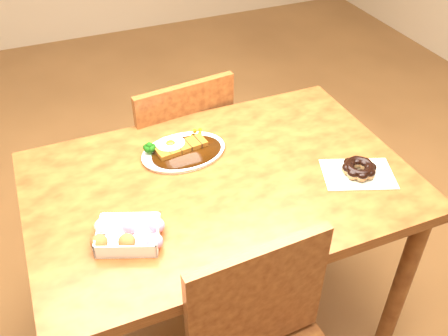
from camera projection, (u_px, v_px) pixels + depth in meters
name	position (u px, v px, depth m)	size (l,w,h in m)	color
ground	(221.00, 319.00, 2.04)	(6.00, 6.00, 0.00)	brown
table	(221.00, 203.00, 1.64)	(1.20, 0.80, 0.75)	#532310
chair_far	(176.00, 153.00, 2.13)	(0.47, 0.47, 0.87)	#532310
katsu_curry_plate	(182.00, 150.00, 1.67)	(0.30, 0.22, 0.06)	white
donut_box	(128.00, 234.00, 1.36)	(0.21, 0.18, 0.05)	white
pon_de_ring	(359.00, 169.00, 1.58)	(0.26, 0.22, 0.04)	silver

